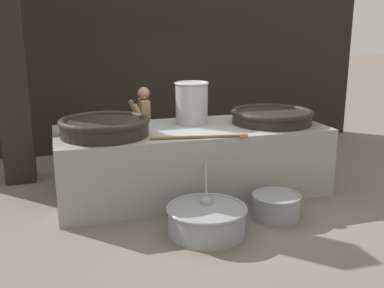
# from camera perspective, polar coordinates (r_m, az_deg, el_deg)

# --- Properties ---
(ground_plane) EXTENTS (60.00, 60.00, 0.00)m
(ground_plane) POSITION_cam_1_polar(r_m,az_deg,el_deg) (6.97, 0.00, -6.08)
(ground_plane) COLOR slate
(back_wall) EXTENTS (9.38, 0.24, 3.96)m
(back_wall) POSITION_cam_1_polar(r_m,az_deg,el_deg) (9.35, -5.38, 11.54)
(back_wall) COLOR black
(back_wall) RESTS_ON ground_plane
(support_pillar) EXTENTS (0.47, 0.47, 3.96)m
(support_pillar) POSITION_cam_1_polar(r_m,az_deg,el_deg) (7.63, -22.10, 9.93)
(support_pillar) COLOR black
(support_pillar) RESTS_ON ground_plane
(hearth_platform) EXTENTS (3.98, 1.56, 1.02)m
(hearth_platform) POSITION_cam_1_polar(r_m,az_deg,el_deg) (6.80, 0.00, -2.07)
(hearth_platform) COLOR gray
(hearth_platform) RESTS_ON ground_plane
(giant_wok_near) EXTENTS (1.24, 1.24, 0.25)m
(giant_wok_near) POSITION_cam_1_polar(r_m,az_deg,el_deg) (6.24, -11.02, 2.25)
(giant_wok_near) COLOR black
(giant_wok_near) RESTS_ON hearth_platform
(giant_wok_far) EXTENTS (1.27, 1.27, 0.22)m
(giant_wok_far) POSITION_cam_1_polar(r_m,az_deg,el_deg) (7.07, 10.11, 3.54)
(giant_wok_far) COLOR black
(giant_wok_far) RESTS_ON hearth_platform
(stock_pot) EXTENTS (0.53, 0.53, 0.64)m
(stock_pot) POSITION_cam_1_polar(r_m,az_deg,el_deg) (6.90, -0.04, 5.31)
(stock_pot) COLOR #9E9EA3
(stock_pot) RESTS_ON hearth_platform
(stirring_paddle) EXTENTS (1.32, 0.28, 0.04)m
(stirring_paddle) POSITION_cam_1_polar(r_m,az_deg,el_deg) (6.02, 1.52, 0.92)
(stirring_paddle) COLOR brown
(stirring_paddle) RESTS_ON hearth_platform
(cook) EXTENTS (0.35, 0.54, 1.49)m
(cook) POSITION_cam_1_polar(r_m,az_deg,el_deg) (7.76, -6.11, 2.19)
(cook) COLOR #9E7551
(cook) RESTS_ON ground_plane
(prep_bowl_vegetables) EXTENTS (0.99, 1.26, 0.77)m
(prep_bowl_vegetables) POSITION_cam_1_polar(r_m,az_deg,el_deg) (5.55, 1.87, -9.43)
(prep_bowl_vegetables) COLOR gray
(prep_bowl_vegetables) RESTS_ON ground_plane
(prep_bowl_meat) EXTENTS (0.65, 0.65, 0.32)m
(prep_bowl_meat) POSITION_cam_1_polar(r_m,az_deg,el_deg) (6.11, 10.65, -7.59)
(prep_bowl_meat) COLOR gray
(prep_bowl_meat) RESTS_ON ground_plane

